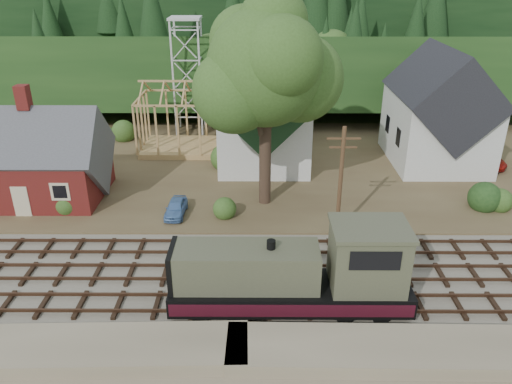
{
  "coord_description": "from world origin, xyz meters",
  "views": [
    {
      "loc": [
        1.46,
        -25.43,
        17.62
      ],
      "look_at": [
        1.33,
        6.0,
        3.0
      ],
      "focal_mm": 35.0,
      "sensor_mm": 36.0,
      "label": 1
    }
  ],
  "objects_px": {
    "car_red": "(480,160)",
    "patio_set": "(55,180)",
    "car_green": "(8,186)",
    "car_blue": "(176,208)",
    "locomotive": "(300,275)"
  },
  "relations": [
    {
      "from": "car_green",
      "to": "patio_set",
      "type": "relative_size",
      "value": 1.38
    },
    {
      "from": "car_red",
      "to": "patio_set",
      "type": "relative_size",
      "value": 1.78
    },
    {
      "from": "locomotive",
      "to": "car_blue",
      "type": "xyz_separation_m",
      "value": [
        -8.38,
        10.77,
        -1.35
      ]
    },
    {
      "from": "car_green",
      "to": "locomotive",
      "type": "bearing_deg",
      "value": -134.45
    },
    {
      "from": "car_green",
      "to": "car_red",
      "type": "xyz_separation_m",
      "value": [
        40.89,
        5.82,
        0.05
      ]
    },
    {
      "from": "locomotive",
      "to": "car_green",
      "type": "height_order",
      "value": "locomotive"
    },
    {
      "from": "locomotive",
      "to": "car_blue",
      "type": "relative_size",
      "value": 3.73
    },
    {
      "from": "car_blue",
      "to": "patio_set",
      "type": "bearing_deg",
      "value": 174.36
    },
    {
      "from": "car_green",
      "to": "patio_set",
      "type": "xyz_separation_m",
      "value": [
        5.14,
        -2.61,
        1.64
      ]
    },
    {
      "from": "locomotive",
      "to": "car_red",
      "type": "relative_size",
      "value": 2.75
    },
    {
      "from": "locomotive",
      "to": "car_green",
      "type": "distance_m",
      "value": 27.06
    },
    {
      "from": "car_red",
      "to": "patio_set",
      "type": "xyz_separation_m",
      "value": [
        -35.76,
        -8.42,
        1.59
      ]
    },
    {
      "from": "car_blue",
      "to": "patio_set",
      "type": "xyz_separation_m",
      "value": [
        -9.2,
        1.26,
        1.65
      ]
    },
    {
      "from": "car_green",
      "to": "car_red",
      "type": "height_order",
      "value": "car_red"
    },
    {
      "from": "car_red",
      "to": "patio_set",
      "type": "bearing_deg",
      "value": 134.73
    }
  ]
}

